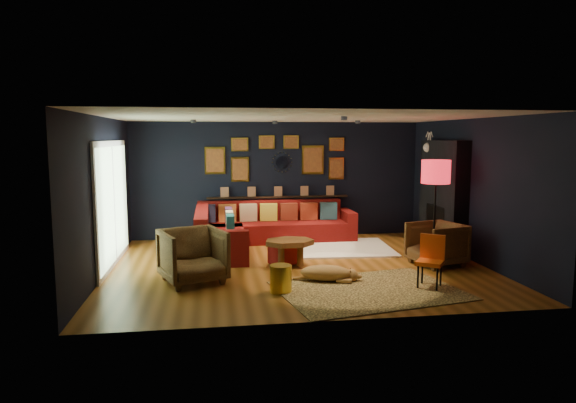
{
  "coord_description": "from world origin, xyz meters",
  "views": [
    {
      "loc": [
        -1.47,
        -8.73,
        2.27
      ],
      "look_at": [
        -0.13,
        0.3,
        1.12
      ],
      "focal_mm": 32.0,
      "sensor_mm": 36.0,
      "label": 1
    }
  ],
  "objects": [
    {
      "name": "armchair_right",
      "position": [
        2.45,
        -0.28,
        0.42
      ],
      "size": [
        0.95,
        0.99,
        0.84
      ],
      "primitive_type": "imported",
      "rotation": [
        0.0,
        0.0,
        -1.3
      ],
      "color": "#A4713A",
      "rests_on": "ground"
    },
    {
      "name": "sunburst_mirror",
      "position": [
        0.1,
        2.72,
        1.7
      ],
      "size": [
        0.47,
        0.16,
        0.47
      ],
      "color": "silver",
      "rests_on": "room_walls"
    },
    {
      "name": "fireplace",
      "position": [
        3.09,
        0.9,
        1.02
      ],
      "size": [
        0.31,
        1.6,
        2.2
      ],
      "color": "black",
      "rests_on": "ground"
    },
    {
      "name": "pouf",
      "position": [
        -0.23,
        0.2,
        0.22
      ],
      "size": [
        0.56,
        0.56,
        0.37
      ],
      "primitive_type": "cylinder",
      "color": "maroon",
      "rests_on": "shag_rug"
    },
    {
      "name": "floor",
      "position": [
        0.0,
        0.0,
        0.0
      ],
      "size": [
        6.5,
        6.5,
        0.0
      ],
      "primitive_type": "plane",
      "color": "#935A21",
      "rests_on": "ground"
    },
    {
      "name": "gallery_wall",
      "position": [
        -0.01,
        2.72,
        1.81
      ],
      "size": [
        3.15,
        0.04,
        1.02
      ],
      "color": "gold",
      "rests_on": "room_walls"
    },
    {
      "name": "ledge",
      "position": [
        0.0,
        2.68,
        0.92
      ],
      "size": [
        3.2,
        0.12,
        0.04
      ],
      "primitive_type": "cube",
      "color": "black",
      "rests_on": "room_walls"
    },
    {
      "name": "leopard_rug",
      "position": [
        0.8,
        -1.61,
        0.01
      ],
      "size": [
        2.91,
        2.32,
        0.01
      ],
      "primitive_type": "cube",
      "rotation": [
        0.0,
        0.0,
        0.19
      ],
      "color": "#D6B662",
      "rests_on": "ground"
    },
    {
      "name": "dog",
      "position": [
        0.28,
        -1.02,
        0.19
      ],
      "size": [
        1.2,
        0.81,
        0.34
      ],
      "primitive_type": null,
      "rotation": [
        0.0,
        0.0,
        -0.27
      ],
      "color": "tan",
      "rests_on": "leopard_rug"
    },
    {
      "name": "sliding_door",
      "position": [
        -3.22,
        0.6,
        1.1
      ],
      "size": [
        0.06,
        2.8,
        2.2
      ],
      "color": "white",
      "rests_on": "ground"
    },
    {
      "name": "coffee_table",
      "position": [
        -0.15,
        -0.01,
        0.39
      ],
      "size": [
        0.93,
        0.73,
        0.44
      ],
      "rotation": [
        0.0,
        0.0,
        0.07
      ],
      "color": "brown",
      "rests_on": "shag_rug"
    },
    {
      "name": "room_walls",
      "position": [
        0.0,
        0.0,
        1.59
      ],
      "size": [
        6.5,
        6.5,
        6.5
      ],
      "color": "black",
      "rests_on": "ground"
    },
    {
      "name": "armchair_left",
      "position": [
        -1.79,
        -0.76,
        0.47
      ],
      "size": [
        1.15,
        1.11,
        0.93
      ],
      "primitive_type": "imported",
      "rotation": [
        0.0,
        0.0,
        0.36
      ],
      "color": "#A4713A",
      "rests_on": "ground"
    },
    {
      "name": "floor_lamp",
      "position": [
        2.5,
        -0.05,
        1.58
      ],
      "size": [
        0.51,
        0.51,
        1.86
      ],
      "color": "black",
      "rests_on": "ground"
    },
    {
      "name": "shag_rug",
      "position": [
        0.9,
        1.3,
        0.02
      ],
      "size": [
        2.54,
        1.92,
        0.03
      ],
      "primitive_type": "cube",
      "rotation": [
        0.0,
        0.0,
        -0.06
      ],
      "color": "white",
      "rests_on": "ground"
    },
    {
      "name": "gold_stool",
      "position": [
        -0.5,
        -1.48,
        0.2
      ],
      "size": [
        0.32,
        0.32,
        0.41
      ],
      "primitive_type": "cylinder",
      "color": "gold",
      "rests_on": "ground"
    },
    {
      "name": "orange_chair",
      "position": [
        1.79,
        -1.54,
        0.47
      ],
      "size": [
        0.52,
        0.52,
        0.8
      ],
      "rotation": [
        0.0,
        0.0,
        -0.62
      ],
      "color": "black",
      "rests_on": "ground"
    },
    {
      "name": "deer_head",
      "position": [
        3.14,
        1.4,
        2.05
      ],
      "size": [
        0.5,
        0.28,
        0.45
      ],
      "color": "white",
      "rests_on": "fireplace"
    },
    {
      "name": "sectional",
      "position": [
        -0.61,
        1.81,
        0.32
      ],
      "size": [
        3.41,
        2.69,
        0.86
      ],
      "color": "maroon",
      "rests_on": "ground"
    },
    {
      "name": "ceiling_spots",
      "position": [
        -0.0,
        0.8,
        2.56
      ],
      "size": [
        3.3,
        2.5,
        0.06
      ],
      "color": "black",
      "rests_on": "room_walls"
    }
  ]
}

